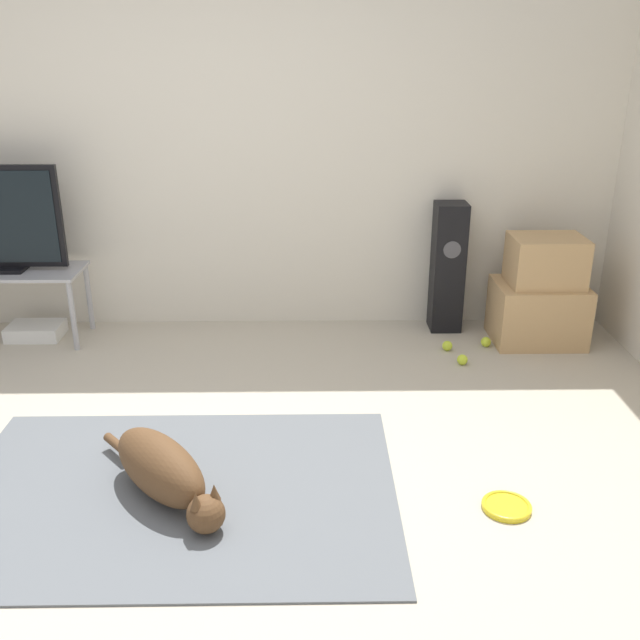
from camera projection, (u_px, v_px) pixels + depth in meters
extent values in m
plane|color=#BCB29E|center=(200.00, 491.00, 3.20)|extent=(12.00, 12.00, 0.00)
cube|color=silver|center=(233.00, 140.00, 4.68)|extent=(8.00, 0.06, 2.55)
cube|color=slate|center=(176.00, 492.00, 3.19)|extent=(1.97, 1.38, 0.01)
ellipsoid|color=brown|center=(160.00, 467.00, 3.12)|extent=(0.59, 0.62, 0.28)
sphere|color=brown|center=(206.00, 514.00, 2.90)|extent=(0.16, 0.16, 0.16)
cone|color=brown|center=(214.00, 492.00, 2.89)|extent=(0.05, 0.05, 0.07)
cone|color=brown|center=(196.00, 501.00, 2.83)|extent=(0.05, 0.05, 0.07)
cylinder|color=brown|center=(117.00, 445.00, 3.43)|extent=(0.17, 0.18, 0.04)
cylinder|color=yellow|center=(506.00, 507.00, 3.08)|extent=(0.21, 0.21, 0.02)
torus|color=yellow|center=(507.00, 506.00, 3.08)|extent=(0.21, 0.21, 0.02)
cube|color=tan|center=(538.00, 313.00, 4.73)|extent=(0.58, 0.45, 0.40)
cube|color=tan|center=(546.00, 261.00, 4.59)|extent=(0.46, 0.35, 0.32)
cube|color=black|center=(448.00, 267.00, 4.84)|extent=(0.21, 0.21, 0.89)
cylinder|color=#4C4C51|center=(452.00, 250.00, 4.69)|extent=(0.12, 0.00, 0.12)
cube|color=#A8A8AD|center=(4.00, 272.00, 4.65)|extent=(1.00, 0.42, 0.02)
cylinder|color=#A8A8AD|center=(73.00, 316.00, 4.57)|extent=(0.04, 0.04, 0.47)
cylinder|color=#A8A8AD|center=(89.00, 297.00, 4.91)|extent=(0.04, 0.04, 0.47)
cube|color=black|center=(4.00, 268.00, 4.64)|extent=(0.29, 0.20, 0.02)
sphere|color=#C6E033|center=(462.00, 360.00, 4.43)|extent=(0.07, 0.07, 0.07)
sphere|color=#C6E033|center=(486.00, 342.00, 4.69)|extent=(0.07, 0.07, 0.07)
sphere|color=#C6E033|center=(447.00, 346.00, 4.63)|extent=(0.07, 0.07, 0.07)
cube|color=white|center=(36.00, 331.00, 4.83)|extent=(0.36, 0.25, 0.09)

